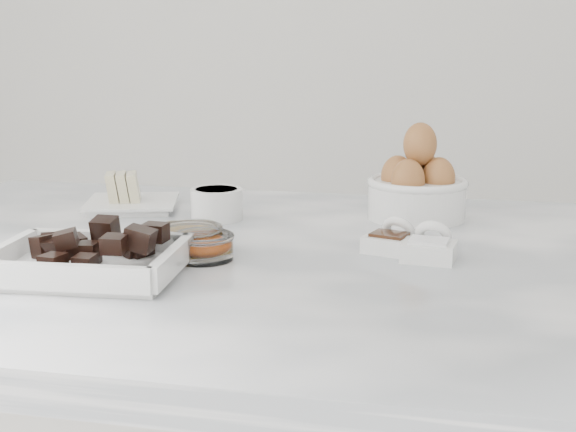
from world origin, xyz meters
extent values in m
cube|color=white|center=(0.00, 0.00, 0.92)|extent=(1.20, 0.80, 0.04)
cube|color=white|center=(-0.17, -0.15, 0.95)|extent=(0.21, 0.16, 0.01)
cube|color=white|center=(-0.27, 0.20, 0.95)|extent=(0.15, 0.15, 0.01)
cube|color=white|center=(-0.27, 0.20, 0.95)|extent=(0.17, 0.17, 0.00)
cylinder|color=white|center=(-0.12, 0.16, 0.96)|extent=(0.08, 0.08, 0.05)
cylinder|color=white|center=(-0.12, 0.16, 0.98)|extent=(0.06, 0.06, 0.01)
cylinder|color=white|center=(0.17, 0.23, 0.97)|extent=(0.14, 0.14, 0.06)
torus|color=white|center=(0.17, 0.23, 0.99)|extent=(0.15, 0.15, 0.01)
ellipsoid|color=#965530|center=(0.20, 0.24, 1.00)|extent=(0.05, 0.05, 0.06)
ellipsoid|color=#965530|center=(0.14, 0.23, 1.00)|extent=(0.05, 0.05, 0.06)
ellipsoid|color=#965530|center=(0.17, 0.26, 1.00)|extent=(0.05, 0.05, 0.06)
ellipsoid|color=#965530|center=(0.17, 0.20, 1.00)|extent=(0.05, 0.05, 0.06)
ellipsoid|color=#965530|center=(0.17, 0.23, 1.05)|extent=(0.05, 0.05, 0.06)
cylinder|color=white|center=(-0.09, -0.03, 0.96)|extent=(0.08, 0.08, 0.03)
torus|color=white|center=(-0.09, -0.03, 0.97)|extent=(0.08, 0.08, 0.01)
cylinder|color=orange|center=(-0.09, -0.03, 0.95)|extent=(0.06, 0.06, 0.01)
cylinder|color=white|center=(-0.07, -0.05, 0.95)|extent=(0.07, 0.07, 0.03)
torus|color=white|center=(-0.07, -0.05, 0.97)|extent=(0.08, 0.08, 0.01)
ellipsoid|color=#FF5907|center=(-0.07, -0.05, 0.96)|extent=(0.05, 0.05, 0.02)
cube|color=white|center=(0.15, 0.03, 0.95)|extent=(0.07, 0.06, 0.02)
cube|color=black|center=(0.15, 0.03, 0.96)|extent=(0.05, 0.05, 0.00)
torus|color=white|center=(0.16, 0.06, 0.96)|extent=(0.05, 0.05, 0.04)
cube|color=white|center=(0.20, 0.00, 0.95)|extent=(0.07, 0.06, 0.02)
cube|color=white|center=(0.20, 0.00, 0.96)|extent=(0.05, 0.04, 0.00)
torus|color=white|center=(0.20, 0.03, 0.96)|extent=(0.05, 0.04, 0.05)
camera|label=1|loc=(0.23, -0.94, 1.20)|focal=50.00mm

